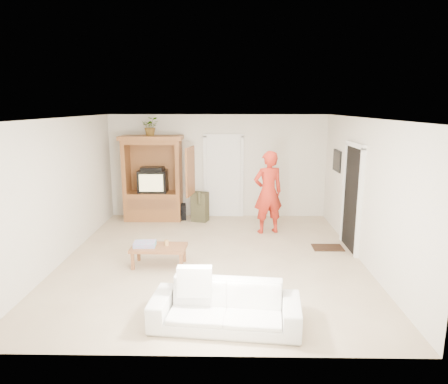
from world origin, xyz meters
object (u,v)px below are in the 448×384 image
object	(u,v)px
armoire	(154,184)
coffee_table	(159,249)
sofa	(225,306)
man	(268,192)

from	to	relation	value
armoire	coffee_table	size ratio (longest dim) A/B	2.12
armoire	sofa	xyz separation A→B (m)	(1.85, -5.01, -0.63)
man	coffee_table	size ratio (longest dim) A/B	1.87
armoire	coffee_table	xyz separation A→B (m)	(0.64, -3.02, -0.59)
armoire	sofa	distance (m)	5.38
man	armoire	bearing A→B (deg)	-37.32
man	sofa	world-z (taller)	man
man	coffee_table	bearing A→B (deg)	26.68
sofa	coffee_table	world-z (taller)	sofa
coffee_table	armoire	bearing A→B (deg)	103.76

